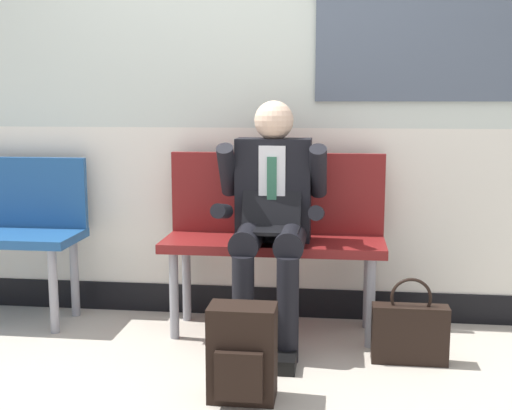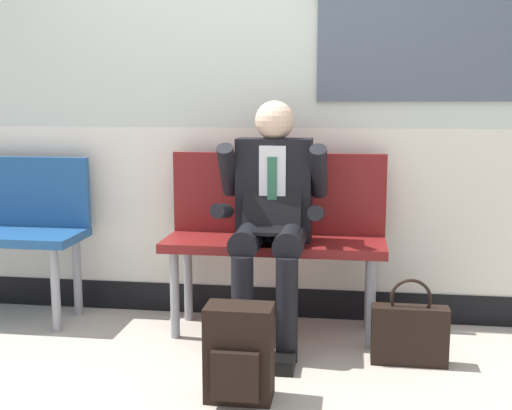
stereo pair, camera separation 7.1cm
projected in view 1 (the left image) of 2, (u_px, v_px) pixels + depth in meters
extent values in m
plane|color=#B2A899|center=(241.00, 349.00, 3.47)|extent=(18.00, 18.00, 0.00)
cube|color=silver|center=(256.00, 207.00, 3.97)|extent=(6.09, 0.12, 0.95)
cube|color=black|center=(256.00, 298.00, 4.06)|extent=(6.09, 0.14, 0.17)
cube|color=maroon|center=(273.00, 244.00, 3.63)|extent=(1.20, 0.42, 0.05)
cube|color=maroon|center=(277.00, 193.00, 3.77)|extent=(1.20, 0.04, 0.46)
cylinder|color=gray|center=(174.00, 295.00, 3.59)|extent=(0.05, 0.05, 0.48)
cylinder|color=gray|center=(187.00, 280.00, 3.88)|extent=(0.05, 0.05, 0.48)
cylinder|color=gray|center=(370.00, 303.00, 3.46)|extent=(0.05, 0.05, 0.48)
cylinder|color=gray|center=(368.00, 287.00, 3.76)|extent=(0.05, 0.05, 0.48)
cube|color=navy|center=(2.00, 192.00, 3.97)|extent=(1.04, 0.04, 0.42)
cylinder|color=gray|center=(53.00, 291.00, 3.67)|extent=(0.05, 0.05, 0.48)
cylinder|color=gray|center=(75.00, 277.00, 3.96)|extent=(0.05, 0.05, 0.48)
cylinder|color=black|center=(248.00, 239.00, 3.43)|extent=(0.15, 0.40, 0.15)
cylinder|color=black|center=(243.00, 308.00, 3.29)|extent=(0.11, 0.11, 0.53)
cube|color=black|center=(242.00, 357.00, 3.27)|extent=(0.10, 0.26, 0.07)
cylinder|color=black|center=(291.00, 240.00, 3.40)|extent=(0.15, 0.40, 0.15)
cylinder|color=black|center=(288.00, 310.00, 3.26)|extent=(0.11, 0.11, 0.53)
cube|color=black|center=(286.00, 359.00, 3.24)|extent=(0.10, 0.26, 0.07)
cube|color=black|center=(274.00, 190.00, 3.58)|extent=(0.40, 0.18, 0.55)
cube|color=silver|center=(272.00, 183.00, 3.48)|extent=(0.14, 0.01, 0.38)
cube|color=#2D664C|center=(272.00, 188.00, 3.48)|extent=(0.05, 0.01, 0.33)
sphere|color=beige|center=(274.00, 120.00, 3.52)|extent=(0.21, 0.21, 0.21)
cylinder|color=black|center=(227.00, 170.00, 3.53)|extent=(0.09, 0.25, 0.30)
cylinder|color=black|center=(222.00, 211.00, 3.39)|extent=(0.08, 0.27, 0.12)
cylinder|color=black|center=(318.00, 171.00, 3.47)|extent=(0.09, 0.25, 0.30)
cylinder|color=black|center=(317.00, 213.00, 3.33)|extent=(0.08, 0.27, 0.12)
cube|color=black|center=(269.00, 230.00, 3.37)|extent=(0.31, 0.22, 0.02)
cube|color=black|center=(272.00, 205.00, 3.48)|extent=(0.31, 0.08, 0.21)
cube|color=black|center=(242.00, 352.00, 2.86)|extent=(0.29, 0.17, 0.42)
cube|color=black|center=(239.00, 377.00, 2.77)|extent=(0.20, 0.04, 0.21)
cube|color=black|center=(410.00, 334.00, 3.27)|extent=(0.37, 0.11, 0.29)
torus|color=black|center=(411.00, 298.00, 3.24)|extent=(0.20, 0.02, 0.20)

